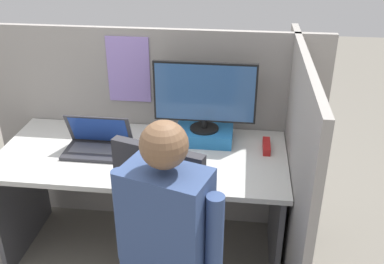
# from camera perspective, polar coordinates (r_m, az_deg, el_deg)

# --- Properties ---
(cubicle_panel_back) EXTENTS (2.16, 0.05, 1.36)m
(cubicle_panel_back) POSITION_cam_1_polar(r_m,az_deg,el_deg) (2.98, -4.68, 0.27)
(cubicle_panel_back) COLOR gray
(cubicle_panel_back) RESTS_ON ground
(cubicle_panel_right) EXTENTS (0.04, 1.40, 1.36)m
(cubicle_panel_right) POSITION_cam_1_polar(r_m,az_deg,el_deg) (2.53, 12.67, -5.65)
(cubicle_panel_right) COLOR gray
(cubicle_panel_right) RESTS_ON ground
(desk) EXTENTS (1.66, 0.75, 0.73)m
(desk) POSITION_cam_1_polar(r_m,az_deg,el_deg) (2.69, -6.20, -5.77)
(desk) COLOR #B7B7B2
(desk) RESTS_ON ground
(paper_box) EXTENTS (0.34, 0.23, 0.08)m
(paper_box) POSITION_cam_1_polar(r_m,az_deg,el_deg) (2.71, 1.55, -0.37)
(paper_box) COLOR #236BAD
(paper_box) RESTS_ON desk
(monitor) EXTENTS (0.60, 0.17, 0.42)m
(monitor) POSITION_cam_1_polar(r_m,az_deg,el_deg) (2.60, 1.63, 4.73)
(monitor) COLOR black
(monitor) RESTS_ON paper_box
(laptop) EXTENTS (0.38, 0.22, 0.22)m
(laptop) POSITION_cam_1_polar(r_m,az_deg,el_deg) (2.64, -11.83, -1.58)
(laptop) COLOR #2D2D33
(laptop) RESTS_ON desk
(mouse) EXTENTS (0.06, 0.05, 0.04)m
(mouse) POSITION_cam_1_polar(r_m,az_deg,el_deg) (2.51, -5.85, -3.47)
(mouse) COLOR silver
(mouse) RESTS_ON desk
(stapler) EXTENTS (0.04, 0.17, 0.04)m
(stapler) POSITION_cam_1_polar(r_m,az_deg,el_deg) (2.66, 9.44, -1.80)
(stapler) COLOR #A31919
(stapler) RESTS_ON desk
(carrot_toy) EXTENTS (0.04, 0.16, 0.04)m
(carrot_toy) POSITION_cam_1_polar(r_m,az_deg,el_deg) (2.37, 0.41, -5.21)
(carrot_toy) COLOR orange
(carrot_toy) RESTS_ON desk
(person) EXTENTS (0.46, 0.45, 1.33)m
(person) POSITION_cam_1_polar(r_m,az_deg,el_deg) (1.85, -2.97, -15.14)
(person) COLOR #282D4C
(person) RESTS_ON ground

